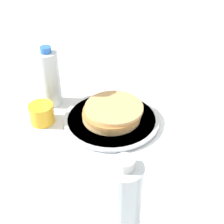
% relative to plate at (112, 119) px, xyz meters
% --- Properties ---
extents(ground_plane, '(4.00, 4.00, 0.00)m').
position_rel_plate_xyz_m(ground_plane, '(0.02, 0.00, -0.01)').
color(ground_plane, white).
extents(plate, '(0.29, 0.29, 0.01)m').
position_rel_plate_xyz_m(plate, '(0.00, 0.00, 0.00)').
color(plate, silver).
rests_on(plate, ground_plane).
extents(pancake_stack, '(0.18, 0.19, 0.04)m').
position_rel_plate_xyz_m(pancake_stack, '(-0.00, 0.00, 0.02)').
color(pancake_stack, '#E0B26E').
rests_on(pancake_stack, plate).
extents(juice_glass, '(0.07, 0.07, 0.06)m').
position_rel_plate_xyz_m(juice_glass, '(0.09, 0.19, 0.02)').
color(juice_glass, yellow).
rests_on(juice_glass, ground_plane).
extents(cream_jug, '(0.08, 0.08, 0.11)m').
position_rel_plate_xyz_m(cream_jug, '(-0.12, -0.31, 0.04)').
color(cream_jug, white).
rests_on(cream_jug, ground_plane).
extents(water_bottle_near, '(0.07, 0.07, 0.20)m').
position_rel_plate_xyz_m(water_bottle_near, '(0.17, 0.14, 0.09)').
color(water_bottle_near, silver).
rests_on(water_bottle_near, ground_plane).
extents(water_bottle_mid, '(0.07, 0.07, 0.22)m').
position_rel_plate_xyz_m(water_bottle_mid, '(-0.36, 0.15, 0.10)').
color(water_bottle_mid, silver).
rests_on(water_bottle_mid, ground_plane).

